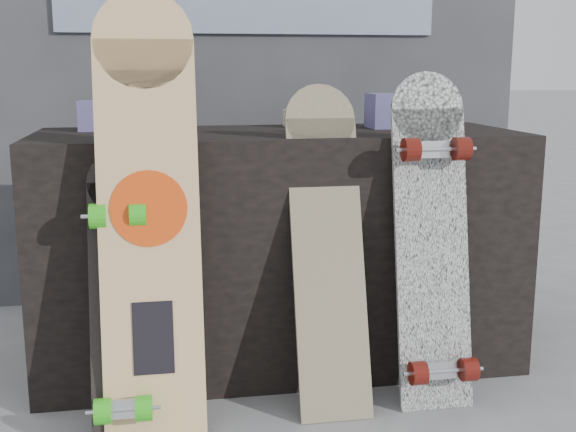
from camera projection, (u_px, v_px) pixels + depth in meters
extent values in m
plane|color=slate|center=(307.00, 423.00, 2.08)|extent=(60.00, 60.00, 0.00)
cube|color=black|center=(279.00, 248.00, 2.49)|extent=(1.60, 0.60, 0.80)
cube|color=#36363B|center=(247.00, 47.00, 3.17)|extent=(2.40, 0.20, 2.20)
cube|color=navy|center=(106.00, 115.00, 2.44)|extent=(0.18, 0.12, 0.10)
cube|color=navy|center=(389.00, 111.00, 2.55)|extent=(0.14, 0.14, 0.12)
cube|color=#D1B78C|center=(315.00, 118.00, 2.61)|extent=(0.22, 0.10, 0.06)
cube|color=beige|center=(150.00, 241.00, 1.98)|extent=(0.28, 0.24, 1.09)
cylinder|color=beige|center=(143.00, 39.00, 1.98)|extent=(0.28, 0.07, 0.27)
cylinder|color=#E7420E|center=(149.00, 208.00, 1.97)|extent=(0.21, 0.05, 0.21)
cube|color=black|center=(153.00, 338.00, 1.97)|extent=(0.11, 0.04, 0.20)
cube|color=beige|center=(329.00, 267.00, 2.14)|extent=(0.22, 0.29, 0.86)
cylinder|color=beige|center=(320.00, 119.00, 2.19)|extent=(0.22, 0.08, 0.21)
cube|color=white|center=(432.00, 259.00, 2.17)|extent=(0.23, 0.19, 0.89)
cylinder|color=white|center=(427.00, 109.00, 2.17)|extent=(0.23, 0.06, 0.22)
cube|color=silver|center=(441.00, 370.00, 2.13)|extent=(0.09, 0.04, 0.05)
cylinder|color=#50110B|center=(418.00, 373.00, 2.10)|extent=(0.05, 0.07, 0.07)
cylinder|color=#50110B|center=(468.00, 369.00, 2.13)|extent=(0.04, 0.07, 0.07)
cube|color=silver|center=(434.00, 150.00, 2.13)|extent=(0.09, 0.04, 0.05)
cylinder|color=#50110B|center=(411.00, 150.00, 2.09)|extent=(0.05, 0.07, 0.07)
cylinder|color=#50110B|center=(461.00, 149.00, 2.12)|extent=(0.04, 0.07, 0.07)
cube|color=black|center=(122.00, 311.00, 2.01)|extent=(0.18, 0.23, 0.69)
cylinder|color=black|center=(118.00, 182.00, 2.04)|extent=(0.18, 0.07, 0.17)
cube|color=silver|center=(124.00, 409.00, 1.94)|extent=(0.09, 0.04, 0.06)
cylinder|color=green|center=(103.00, 411.00, 1.91)|extent=(0.04, 0.07, 0.07)
cylinder|color=green|center=(144.00, 408.00, 1.93)|extent=(0.05, 0.07, 0.07)
cube|color=silver|center=(118.00, 216.00, 1.99)|extent=(0.09, 0.04, 0.06)
cylinder|color=green|center=(98.00, 216.00, 1.96)|extent=(0.04, 0.07, 0.07)
cylinder|color=green|center=(138.00, 215.00, 1.98)|extent=(0.05, 0.07, 0.07)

